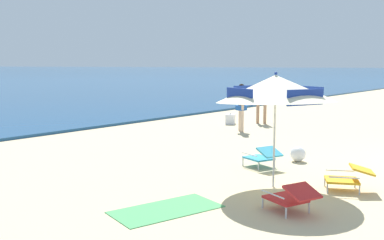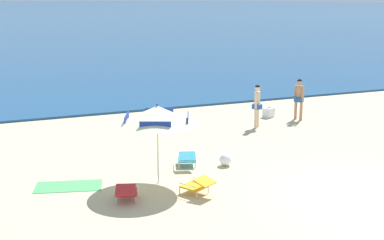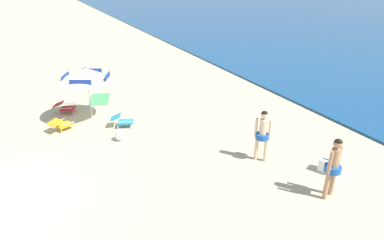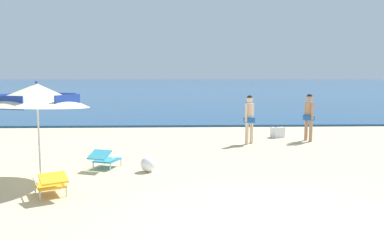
{
  "view_description": "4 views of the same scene",
  "coord_description": "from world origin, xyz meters",
  "px_view_note": "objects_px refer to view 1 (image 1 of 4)",
  "views": [
    {
      "loc": [
        -12.08,
        -0.9,
        2.38
      ],
      "look_at": [
        -2.64,
        6.96,
        0.83
      ],
      "focal_mm": 40.72,
      "sensor_mm": 36.0,
      "label": 1
    },
    {
      "loc": [
        -9.02,
        -9.76,
        5.04
      ],
      "look_at": [
        -2.32,
        6.33,
        0.91
      ],
      "focal_mm": 48.52,
      "sensor_mm": 36.0,
      "label": 2
    },
    {
      "loc": [
        8.15,
        2.06,
        5.31
      ],
      "look_at": [
        -1.45,
        6.39,
        0.66
      ],
      "focal_mm": 29.36,
      "sensor_mm": 36.0,
      "label": 3
    },
    {
      "loc": [
        -1.5,
        -5.27,
        2.31
      ],
      "look_at": [
        -1.09,
        5.13,
        1.15
      ],
      "focal_mm": 34.97,
      "sensor_mm": 36.0,
      "label": 4
    }
  ],
  "objects_px": {
    "lounge_chair_facing_sea": "(349,176)",
    "person_standing_beside": "(262,99)",
    "beach_towel": "(166,209)",
    "beach_umbrella_striped_main": "(275,89)",
    "lounge_chair_beside_umbrella": "(291,196)",
    "lounge_chair_under_umbrella": "(262,156)",
    "cooler_box": "(230,119)",
    "person_standing_near_shore": "(241,104)",
    "beach_ball": "(298,154)"
  },
  "relations": [
    {
      "from": "lounge_chair_facing_sea",
      "to": "person_standing_beside",
      "type": "relative_size",
      "value": 0.58
    },
    {
      "from": "beach_towel",
      "to": "person_standing_beside",
      "type": "bearing_deg",
      "value": 22.82
    },
    {
      "from": "lounge_chair_facing_sea",
      "to": "beach_towel",
      "type": "bearing_deg",
      "value": 147.61
    },
    {
      "from": "beach_umbrella_striped_main",
      "to": "lounge_chair_facing_sea",
      "type": "bearing_deg",
      "value": -62.03
    },
    {
      "from": "beach_umbrella_striped_main",
      "to": "lounge_chair_beside_umbrella",
      "type": "relative_size",
      "value": 3.17
    },
    {
      "from": "lounge_chair_under_umbrella",
      "to": "lounge_chair_facing_sea",
      "type": "distance_m",
      "value": 2.32
    },
    {
      "from": "lounge_chair_beside_umbrella",
      "to": "cooler_box",
      "type": "relative_size",
      "value": 1.67
    },
    {
      "from": "beach_umbrella_striped_main",
      "to": "person_standing_near_shore",
      "type": "bearing_deg",
      "value": 38.38
    },
    {
      "from": "person_standing_beside",
      "to": "beach_towel",
      "type": "bearing_deg",
      "value": -157.18
    },
    {
      "from": "lounge_chair_under_umbrella",
      "to": "person_standing_near_shore",
      "type": "height_order",
      "value": "person_standing_near_shore"
    },
    {
      "from": "cooler_box",
      "to": "person_standing_beside",
      "type": "bearing_deg",
      "value": -45.23
    },
    {
      "from": "cooler_box",
      "to": "beach_ball",
      "type": "xyz_separation_m",
      "value": [
        -4.67,
        -5.28,
        -0.01
      ]
    },
    {
      "from": "person_standing_near_shore",
      "to": "beach_umbrella_striped_main",
      "type": "bearing_deg",
      "value": -141.62
    },
    {
      "from": "lounge_chair_beside_umbrella",
      "to": "lounge_chair_under_umbrella",
      "type": "bearing_deg",
      "value": 39.0
    },
    {
      "from": "person_standing_beside",
      "to": "lounge_chair_beside_umbrella",
      "type": "bearing_deg",
      "value": -146.73
    },
    {
      "from": "lounge_chair_under_umbrella",
      "to": "person_standing_beside",
      "type": "bearing_deg",
      "value": 30.96
    },
    {
      "from": "cooler_box",
      "to": "beach_ball",
      "type": "distance_m",
      "value": 7.05
    },
    {
      "from": "lounge_chair_under_umbrella",
      "to": "beach_towel",
      "type": "relative_size",
      "value": 0.55
    },
    {
      "from": "person_standing_beside",
      "to": "lounge_chair_under_umbrella",
      "type": "bearing_deg",
      "value": -149.04
    },
    {
      "from": "lounge_chair_under_umbrella",
      "to": "lounge_chair_beside_umbrella",
      "type": "bearing_deg",
      "value": -141.0
    },
    {
      "from": "person_standing_beside",
      "to": "beach_ball",
      "type": "relative_size",
      "value": 4.61
    },
    {
      "from": "beach_umbrella_striped_main",
      "to": "person_standing_beside",
      "type": "height_order",
      "value": "beach_umbrella_striped_main"
    },
    {
      "from": "lounge_chair_beside_umbrella",
      "to": "beach_ball",
      "type": "height_order",
      "value": "lounge_chair_beside_umbrella"
    },
    {
      "from": "person_standing_near_shore",
      "to": "beach_towel",
      "type": "xyz_separation_m",
      "value": [
        -8.03,
        -3.81,
        -0.99
      ]
    },
    {
      "from": "lounge_chair_under_umbrella",
      "to": "cooler_box",
      "type": "xyz_separation_m",
      "value": [
        5.81,
        4.93,
        -0.07
      ]
    },
    {
      "from": "person_standing_near_shore",
      "to": "beach_ball",
      "type": "xyz_separation_m",
      "value": [
        -3.26,
        -3.83,
        -0.81
      ]
    },
    {
      "from": "lounge_chair_under_umbrella",
      "to": "beach_towel",
      "type": "xyz_separation_m",
      "value": [
        -3.63,
        -0.32,
        -0.27
      ]
    },
    {
      "from": "beach_umbrella_striped_main",
      "to": "beach_ball",
      "type": "relative_size",
      "value": 8.4
    },
    {
      "from": "beach_umbrella_striped_main",
      "to": "person_standing_near_shore",
      "type": "relative_size",
      "value": 1.84
    },
    {
      "from": "lounge_chair_beside_umbrella",
      "to": "beach_ball",
      "type": "xyz_separation_m",
      "value": [
        3.59,
        1.64,
        -0.09
      ]
    },
    {
      "from": "person_standing_near_shore",
      "to": "cooler_box",
      "type": "xyz_separation_m",
      "value": [
        1.41,
        1.45,
        -0.79
      ]
    },
    {
      "from": "person_standing_beside",
      "to": "beach_towel",
      "type": "xyz_separation_m",
      "value": [
        -10.34,
        -4.35,
        -1.0
      ]
    },
    {
      "from": "lounge_chair_facing_sea",
      "to": "person_standing_near_shore",
      "type": "bearing_deg",
      "value": 48.88
    },
    {
      "from": "lounge_chair_beside_umbrella",
      "to": "person_standing_near_shore",
      "type": "height_order",
      "value": "person_standing_near_shore"
    },
    {
      "from": "lounge_chair_beside_umbrella",
      "to": "beach_towel",
      "type": "xyz_separation_m",
      "value": [
        -1.17,
        1.66,
        -0.27
      ]
    },
    {
      "from": "beach_ball",
      "to": "beach_towel",
      "type": "relative_size",
      "value": 0.21
    },
    {
      "from": "beach_umbrella_striped_main",
      "to": "lounge_chair_beside_umbrella",
      "type": "distance_m",
      "value": 2.27
    },
    {
      "from": "beach_ball",
      "to": "lounge_chair_beside_umbrella",
      "type": "bearing_deg",
      "value": -155.41
    },
    {
      "from": "person_standing_near_shore",
      "to": "beach_ball",
      "type": "bearing_deg",
      "value": -130.42
    },
    {
      "from": "lounge_chair_beside_umbrella",
      "to": "person_standing_near_shore",
      "type": "distance_m",
      "value": 8.8
    },
    {
      "from": "beach_umbrella_striped_main",
      "to": "cooler_box",
      "type": "xyz_separation_m",
      "value": [
        7.07,
        5.93,
        -1.73
      ]
    },
    {
      "from": "cooler_box",
      "to": "lounge_chair_under_umbrella",
      "type": "bearing_deg",
      "value": -139.65
    },
    {
      "from": "beach_ball",
      "to": "beach_towel",
      "type": "distance_m",
      "value": 4.77
    },
    {
      "from": "lounge_chair_under_umbrella",
      "to": "person_standing_beside",
      "type": "xyz_separation_m",
      "value": [
        6.71,
        4.03,
        0.73
      ]
    },
    {
      "from": "lounge_chair_under_umbrella",
      "to": "person_standing_beside",
      "type": "relative_size",
      "value": 0.57
    },
    {
      "from": "lounge_chair_beside_umbrella",
      "to": "cooler_box",
      "type": "distance_m",
      "value": 10.78
    },
    {
      "from": "lounge_chair_beside_umbrella",
      "to": "lounge_chair_facing_sea",
      "type": "xyz_separation_m",
      "value": [
        1.85,
        -0.26,
        0.0
      ]
    },
    {
      "from": "beach_ball",
      "to": "beach_towel",
      "type": "height_order",
      "value": "beach_ball"
    },
    {
      "from": "lounge_chair_under_umbrella",
      "to": "beach_ball",
      "type": "height_order",
      "value": "lounge_chair_under_umbrella"
    },
    {
      "from": "beach_umbrella_striped_main",
      "to": "lounge_chair_beside_umbrella",
      "type": "bearing_deg",
      "value": -140.23
    }
  ]
}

